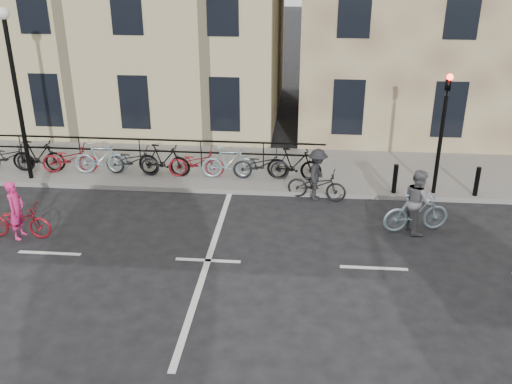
# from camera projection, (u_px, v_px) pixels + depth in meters

# --- Properties ---
(ground) EXTENTS (120.00, 120.00, 0.00)m
(ground) POSITION_uv_depth(u_px,v_px,m) (208.00, 261.00, 13.90)
(ground) COLOR black
(ground) RESTS_ON ground
(sidewalk) EXTENTS (46.00, 4.00, 0.15)m
(sidewalk) POSITION_uv_depth(u_px,v_px,m) (122.00, 165.00, 19.66)
(sidewalk) COLOR slate
(sidewalk) RESTS_ON ground
(traffic_light) EXTENTS (0.18, 0.30, 3.90)m
(traffic_light) POSITION_uv_depth(u_px,v_px,m) (443.00, 119.00, 16.36)
(traffic_light) COLOR black
(traffic_light) RESTS_ON sidewalk
(lamp_post) EXTENTS (0.36, 0.36, 5.28)m
(lamp_post) POSITION_uv_depth(u_px,v_px,m) (14.00, 75.00, 17.03)
(lamp_post) COLOR black
(lamp_post) RESTS_ON sidewalk
(bollard_east) EXTENTS (0.14, 0.14, 0.90)m
(bollard_east) POSITION_uv_depth(u_px,v_px,m) (395.00, 179.00, 17.13)
(bollard_east) COLOR black
(bollard_east) RESTS_ON sidewalk
(bollard_west) EXTENTS (0.14, 0.14, 0.90)m
(bollard_west) POSITION_uv_depth(u_px,v_px,m) (477.00, 181.00, 16.93)
(bollard_west) COLOR black
(bollard_west) RESTS_ON sidewalk
(parked_bikes) EXTENTS (11.45, 1.23, 1.05)m
(parked_bikes) POSITION_uv_depth(u_px,v_px,m) (147.00, 160.00, 18.46)
(parked_bikes) COLOR black
(parked_bikes) RESTS_ON sidewalk
(cyclist_pink) EXTENTS (1.77, 0.63, 1.57)m
(cyclist_pink) POSITION_uv_depth(u_px,v_px,m) (18.00, 218.00, 14.80)
(cyclist_pink) COLOR maroon
(cyclist_pink) RESTS_ON ground
(cyclist_grey) EXTENTS (1.87, 0.98, 1.74)m
(cyclist_grey) POSITION_uv_depth(u_px,v_px,m) (417.00, 207.00, 15.06)
(cyclist_grey) COLOR #829EAA
(cyclist_grey) RESTS_ON ground
(cyclist_dark) EXTENTS (1.87, 1.12, 1.58)m
(cyclist_dark) POSITION_uv_depth(u_px,v_px,m) (317.00, 180.00, 16.99)
(cyclist_dark) COLOR black
(cyclist_dark) RESTS_ON ground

